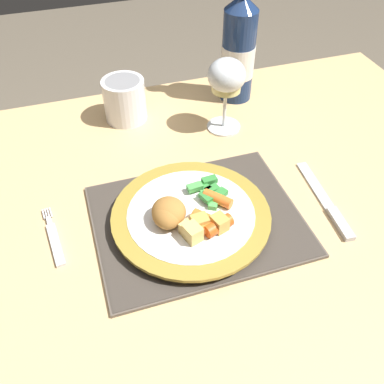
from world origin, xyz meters
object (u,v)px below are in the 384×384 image
(bottle, at_px, (239,49))
(table_knife, at_px, (328,205))
(wine_glass, at_px, (227,79))
(dinner_plate, at_px, (191,217))
(dining_table, at_px, (194,240))
(fork, at_px, (54,240))
(drinking_cup, at_px, (124,99))

(bottle, bearing_deg, table_knife, -87.11)
(table_knife, distance_m, bottle, 0.39)
(table_knife, bearing_deg, wine_glass, 107.80)
(dinner_plate, relative_size, wine_glass, 1.68)
(dining_table, distance_m, wine_glass, 0.31)
(fork, height_order, table_knife, table_knife)
(drinking_cup, bearing_deg, wine_glass, -27.17)
(wine_glass, height_order, bottle, bottle)
(wine_glass, bearing_deg, drinking_cup, 152.83)
(table_knife, relative_size, wine_glass, 1.27)
(dining_table, height_order, bottle, bottle)
(fork, distance_m, drinking_cup, 0.35)
(dinner_plate, bearing_deg, bottle, 57.90)
(wine_glass, distance_m, bottle, 0.13)
(dinner_plate, relative_size, table_knife, 1.33)
(dinner_plate, xyz_separation_m, drinking_cup, (-0.04, 0.33, 0.03))
(wine_glass, relative_size, bottle, 0.52)
(table_knife, xyz_separation_m, drinking_cup, (-0.27, 0.37, 0.04))
(fork, distance_m, table_knife, 0.46)
(dining_table, distance_m, drinking_cup, 0.33)
(dining_table, xyz_separation_m, bottle, (0.19, 0.30, 0.22))
(dinner_plate, relative_size, drinking_cup, 2.89)
(table_knife, relative_size, drinking_cup, 2.18)
(table_knife, height_order, bottle, bottle)
(dinner_plate, bearing_deg, fork, 171.86)
(dinner_plate, bearing_deg, wine_glass, 58.15)
(table_knife, bearing_deg, bottle, 92.89)
(dinner_plate, distance_m, table_knife, 0.24)
(dining_table, distance_m, fork, 0.26)
(wine_glass, xyz_separation_m, bottle, (0.07, 0.11, 0.00))
(drinking_cup, bearing_deg, table_knife, -53.32)
(dinner_plate, xyz_separation_m, bottle, (0.22, 0.34, 0.10))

